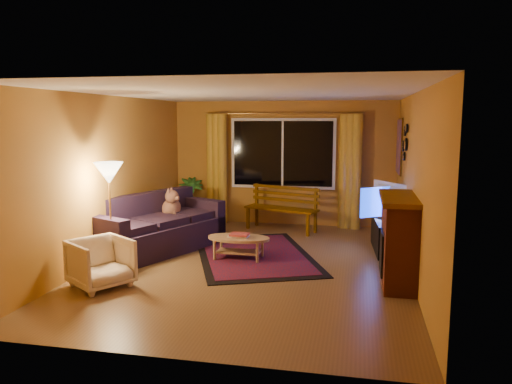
% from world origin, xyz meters
% --- Properties ---
extents(floor, '(4.50, 6.00, 0.02)m').
position_xyz_m(floor, '(0.00, 0.00, -0.01)').
color(floor, brown).
rests_on(floor, ground).
extents(ceiling, '(4.50, 6.00, 0.02)m').
position_xyz_m(ceiling, '(0.00, 0.00, 2.51)').
color(ceiling, white).
rests_on(ceiling, ground).
extents(wall_back, '(4.50, 0.02, 2.50)m').
position_xyz_m(wall_back, '(0.00, 3.01, 1.25)').
color(wall_back, '#C28230').
rests_on(wall_back, ground).
extents(wall_left, '(0.02, 6.00, 2.50)m').
position_xyz_m(wall_left, '(-2.26, 0.00, 1.25)').
color(wall_left, '#C28230').
rests_on(wall_left, ground).
extents(wall_right, '(0.02, 6.00, 2.50)m').
position_xyz_m(wall_right, '(2.26, 0.00, 1.25)').
color(wall_right, '#C28230').
rests_on(wall_right, ground).
extents(window, '(2.00, 0.02, 1.30)m').
position_xyz_m(window, '(0.00, 2.94, 1.45)').
color(window, black).
rests_on(window, wall_back).
extents(curtain_rod, '(3.20, 0.03, 0.03)m').
position_xyz_m(curtain_rod, '(0.00, 2.90, 2.25)').
color(curtain_rod, '#BF8C3F').
rests_on(curtain_rod, wall_back).
extents(curtain_left, '(0.36, 0.36, 2.24)m').
position_xyz_m(curtain_left, '(-1.35, 2.88, 1.12)').
color(curtain_left, gold).
rests_on(curtain_left, ground).
extents(curtain_right, '(0.36, 0.36, 2.24)m').
position_xyz_m(curtain_right, '(1.35, 2.88, 1.12)').
color(curtain_right, gold).
rests_on(curtain_right, ground).
extents(bench, '(1.49, 0.86, 0.43)m').
position_xyz_m(bench, '(0.07, 2.35, 0.22)').
color(bench, '#532E01').
rests_on(bench, ground).
extents(potted_plant, '(0.68, 0.68, 0.93)m').
position_xyz_m(potted_plant, '(-1.90, 2.75, 0.47)').
color(potted_plant, '#235B1E').
rests_on(potted_plant, ground).
extents(sofa, '(1.84, 2.48, 0.92)m').
position_xyz_m(sofa, '(-1.67, 0.44, 0.46)').
color(sofa, black).
rests_on(sofa, ground).
extents(dog, '(0.47, 0.53, 0.49)m').
position_xyz_m(dog, '(-1.62, 0.95, 0.70)').
color(dog, '#8D5A47').
rests_on(dog, sofa).
extents(armchair, '(0.90, 0.91, 0.70)m').
position_xyz_m(armchair, '(-1.69, -1.34, 0.35)').
color(armchair, beige).
rests_on(armchair, ground).
extents(floor_lamp, '(0.33, 0.33, 1.55)m').
position_xyz_m(floor_lamp, '(-1.90, -0.64, 0.78)').
color(floor_lamp, '#BF8C3F').
rests_on(floor_lamp, ground).
extents(rug, '(2.60, 3.15, 0.02)m').
position_xyz_m(rug, '(-0.08, 0.53, 0.01)').
color(rug, maroon).
rests_on(rug, ground).
extents(coffee_table, '(1.00, 1.00, 0.35)m').
position_xyz_m(coffee_table, '(-0.26, 0.26, 0.18)').
color(coffee_table, '#AA7F52').
rests_on(coffee_table, ground).
extents(tv_console, '(0.49, 1.26, 0.51)m').
position_xyz_m(tv_console, '(2.00, 1.23, 0.26)').
color(tv_console, black).
rests_on(tv_console, ground).
extents(television, '(0.70, 0.94, 0.60)m').
position_xyz_m(television, '(2.00, 1.23, 0.82)').
color(television, black).
rests_on(television, tv_console).
extents(fireplace, '(0.40, 1.20, 1.10)m').
position_xyz_m(fireplace, '(2.05, -0.40, 0.55)').
color(fireplace, maroon).
rests_on(fireplace, ground).
extents(mirror_cluster, '(0.06, 0.60, 0.56)m').
position_xyz_m(mirror_cluster, '(2.21, 1.30, 1.80)').
color(mirror_cluster, black).
rests_on(mirror_cluster, wall_right).
extents(painting, '(0.04, 0.76, 0.96)m').
position_xyz_m(painting, '(2.22, 2.45, 1.65)').
color(painting, '#E45C30').
rests_on(painting, wall_right).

